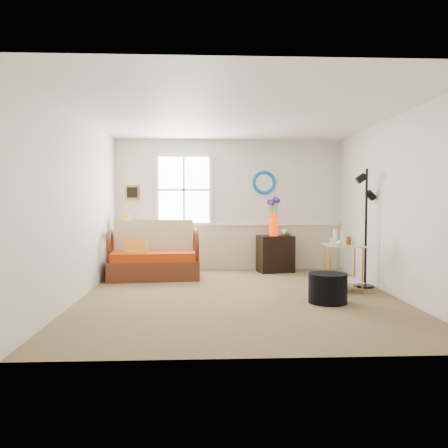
{
  "coord_description": "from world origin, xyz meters",
  "views": [
    {
      "loc": [
        -0.49,
        -6.23,
        1.38
      ],
      "look_at": [
        -0.2,
        0.3,
        1.03
      ],
      "focal_mm": 35.0,
      "sensor_mm": 36.0,
      "label": 1
    }
  ],
  "objects_px": {
    "ottoman": "(328,288)",
    "side_table": "(343,268)",
    "lamp_stand": "(128,256)",
    "floor_lamp": "(366,228)",
    "loveseat": "(154,250)",
    "cabinet": "(275,254)"
  },
  "relations": [
    {
      "from": "lamp_stand",
      "to": "floor_lamp",
      "type": "distance_m",
      "value": 4.3
    },
    {
      "from": "cabinet",
      "to": "side_table",
      "type": "xyz_separation_m",
      "value": [
        0.75,
        -1.82,
        0.0
      ]
    },
    {
      "from": "side_table",
      "to": "floor_lamp",
      "type": "xyz_separation_m",
      "value": [
        0.44,
        0.24,
        0.59
      ]
    },
    {
      "from": "ottoman",
      "to": "floor_lamp",
      "type": "bearing_deg",
      "value": 48.78
    },
    {
      "from": "cabinet",
      "to": "ottoman",
      "type": "distance_m",
      "value": 2.62
    },
    {
      "from": "side_table",
      "to": "lamp_stand",
      "type": "bearing_deg",
      "value": 154.67
    },
    {
      "from": "floor_lamp",
      "to": "ottoman",
      "type": "bearing_deg",
      "value": -128.32
    },
    {
      "from": "loveseat",
      "to": "floor_lamp",
      "type": "bearing_deg",
      "value": -21.2
    },
    {
      "from": "floor_lamp",
      "to": "ottoman",
      "type": "distance_m",
      "value": 1.55
    },
    {
      "from": "lamp_stand",
      "to": "loveseat",
      "type": "bearing_deg",
      "value": -40.76
    },
    {
      "from": "loveseat",
      "to": "lamp_stand",
      "type": "distance_m",
      "value": 0.73
    },
    {
      "from": "loveseat",
      "to": "side_table",
      "type": "distance_m",
      "value": 3.27
    },
    {
      "from": "floor_lamp",
      "to": "side_table",
      "type": "bearing_deg",
      "value": -148.25
    },
    {
      "from": "lamp_stand",
      "to": "side_table",
      "type": "height_order",
      "value": "side_table"
    },
    {
      "from": "lamp_stand",
      "to": "floor_lamp",
      "type": "xyz_separation_m",
      "value": [
        4.01,
        -1.45,
        0.61
      ]
    },
    {
      "from": "lamp_stand",
      "to": "ottoman",
      "type": "xyz_separation_m",
      "value": [
        3.11,
        -2.47,
        -0.14
      ]
    },
    {
      "from": "floor_lamp",
      "to": "cabinet",
      "type": "bearing_deg",
      "value": 129.99
    },
    {
      "from": "loveseat",
      "to": "ottoman",
      "type": "xyz_separation_m",
      "value": [
        2.57,
        -2.01,
        -0.31
      ]
    },
    {
      "from": "floor_lamp",
      "to": "loveseat",
      "type": "bearing_deg",
      "value": 167.08
    },
    {
      "from": "ottoman",
      "to": "lamp_stand",
      "type": "bearing_deg",
      "value": 141.56
    },
    {
      "from": "lamp_stand",
      "to": "side_table",
      "type": "distance_m",
      "value": 3.95
    },
    {
      "from": "ottoman",
      "to": "side_table",
      "type": "bearing_deg",
      "value": 59.7
    }
  ]
}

